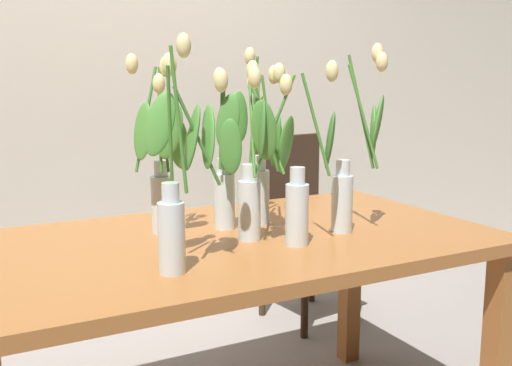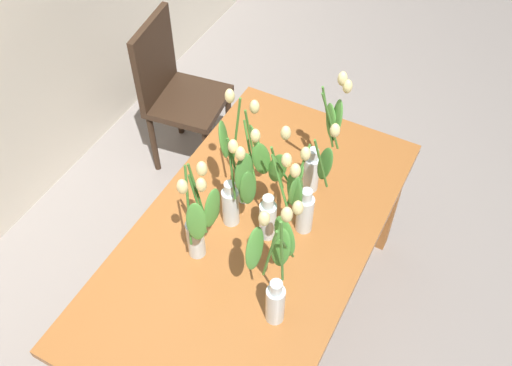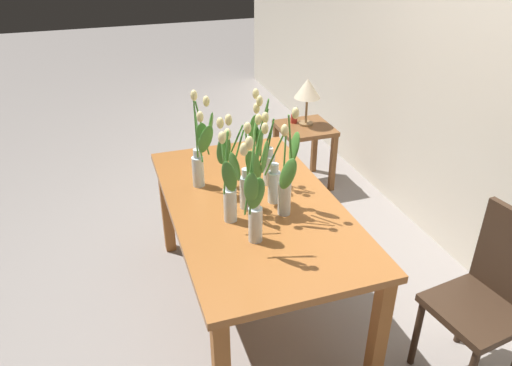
# 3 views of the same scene
# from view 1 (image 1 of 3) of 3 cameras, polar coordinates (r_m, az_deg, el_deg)

# --- Properties ---
(room_wall_rear) EXTENTS (9.00, 0.10, 2.70)m
(room_wall_rear) POSITION_cam_1_polar(r_m,az_deg,el_deg) (3.25, -14.21, 11.90)
(room_wall_rear) COLOR beige
(room_wall_rear) RESTS_ON ground
(dining_table) EXTENTS (1.60, 0.90, 0.74)m
(dining_table) POSITION_cam_1_polar(r_m,az_deg,el_deg) (1.89, -2.10, -7.78)
(dining_table) COLOR #A3602D
(dining_table) RESTS_ON ground
(tulip_vase_0) EXTENTS (0.21, 0.15, 0.59)m
(tulip_vase_0) POSITION_cam_1_polar(r_m,az_deg,el_deg) (1.51, -7.34, -0.20)
(tulip_vase_0) COLOR silver
(tulip_vase_0) RESTS_ON dining_table
(tulip_vase_1) EXTENTS (0.20, 0.15, 0.55)m
(tulip_vase_1) POSITION_cam_1_polar(r_m,az_deg,el_deg) (1.86, -8.94, 1.31)
(tulip_vase_1) COLOR silver
(tulip_vase_1) RESTS_ON dining_table
(tulip_vase_2) EXTENTS (0.19, 0.23, 0.58)m
(tulip_vase_2) POSITION_cam_1_polar(r_m,az_deg,el_deg) (1.98, 0.34, 2.00)
(tulip_vase_2) COLOR silver
(tulip_vase_2) RESTS_ON dining_table
(tulip_vase_3) EXTENTS (0.27, 0.13, 0.53)m
(tulip_vase_3) POSITION_cam_1_polar(r_m,az_deg,el_deg) (1.73, 3.85, -0.02)
(tulip_vase_3) COLOR silver
(tulip_vase_3) RESTS_ON dining_table
(tulip_vase_4) EXTENTS (0.11, 0.16, 0.51)m
(tulip_vase_4) POSITION_cam_1_polar(r_m,az_deg,el_deg) (1.90, -2.94, 0.75)
(tulip_vase_4) COLOR silver
(tulip_vase_4) RESTS_ON dining_table
(tulip_vase_5) EXTENTS (0.17, 0.13, 0.59)m
(tulip_vase_5) POSITION_cam_1_polar(r_m,az_deg,el_deg) (1.91, 9.18, 0.98)
(tulip_vase_5) COLOR silver
(tulip_vase_5) RESTS_ON dining_table
(tulip_vase_6) EXTENTS (0.18, 0.20, 0.53)m
(tulip_vase_6) POSITION_cam_1_polar(r_m,az_deg,el_deg) (1.77, 0.36, 0.85)
(tulip_vase_6) COLOR silver
(tulip_vase_6) RESTS_ON dining_table
(dining_chair) EXTENTS (0.45, 0.45, 0.93)m
(dining_chair) POSITION_cam_1_polar(r_m,az_deg,el_deg) (3.09, 4.16, -3.13)
(dining_chair) COLOR #382619
(dining_chair) RESTS_ON ground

